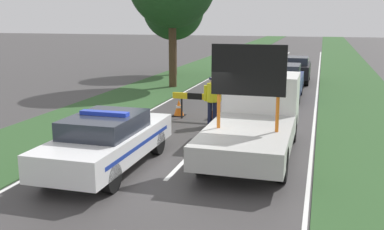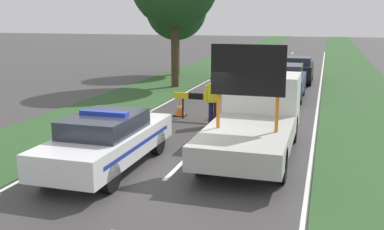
% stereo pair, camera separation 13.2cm
% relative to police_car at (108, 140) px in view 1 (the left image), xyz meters
% --- Properties ---
extents(ground_plane, '(160.00, 160.00, 0.00)m').
position_rel_police_car_xyz_m(ground_plane, '(1.72, 0.45, -0.76)').
color(ground_plane, '#3D3A3A').
extents(lane_markings, '(6.78, 57.20, 0.01)m').
position_rel_police_car_xyz_m(lane_markings, '(1.72, 13.35, -0.76)').
color(lane_markings, silver).
rests_on(lane_markings, ground).
extents(grass_verge_left, '(3.75, 120.00, 0.03)m').
position_rel_police_car_xyz_m(grass_verge_left, '(-3.59, 20.45, -0.74)').
color(grass_verge_left, '#2D5128').
rests_on(grass_verge_left, ground).
extents(grass_verge_right, '(3.75, 120.00, 0.03)m').
position_rel_police_car_xyz_m(grass_verge_right, '(7.03, 20.45, -0.74)').
color(grass_verge_right, '#2D5128').
rests_on(grass_verge_right, ground).
extents(police_car, '(1.83, 4.92, 1.55)m').
position_rel_police_car_xyz_m(police_car, '(0.00, 0.00, 0.00)').
color(police_car, white).
rests_on(police_car, ground).
extents(work_truck, '(2.22, 5.84, 3.21)m').
position_rel_police_car_xyz_m(work_truck, '(3.44, 2.68, 0.29)').
color(work_truck, white).
rests_on(work_truck, ground).
extents(road_barrier, '(3.53, 0.08, 1.01)m').
position_rel_police_car_xyz_m(road_barrier, '(1.50, 6.12, 0.08)').
color(road_barrier, black).
rests_on(road_barrier, ground).
extents(police_officer, '(0.64, 0.40, 1.77)m').
position_rel_police_car_xyz_m(police_officer, '(1.50, 5.29, 0.29)').
color(police_officer, '#191E38').
rests_on(police_officer, ground).
extents(pedestrian_civilian, '(0.63, 0.40, 1.74)m').
position_rel_police_car_xyz_m(pedestrian_civilian, '(2.13, 5.73, 0.26)').
color(pedestrian_civilian, '#191E38').
rests_on(pedestrian_civilian, ground).
extents(traffic_cone_near_police, '(0.47, 0.47, 0.65)m').
position_rel_police_car_xyz_m(traffic_cone_near_police, '(-0.15, 6.51, -0.44)').
color(traffic_cone_near_police, black).
rests_on(traffic_cone_near_police, ground).
extents(traffic_cone_centre_front, '(0.47, 0.47, 0.65)m').
position_rel_police_car_xyz_m(traffic_cone_centre_front, '(1.32, 6.40, -0.44)').
color(traffic_cone_centre_front, black).
rests_on(traffic_cone_centre_front, ground).
extents(traffic_cone_near_truck, '(0.47, 0.47, 0.65)m').
position_rel_police_car_xyz_m(traffic_cone_near_truck, '(3.81, 6.54, -0.44)').
color(traffic_cone_near_truck, black).
rests_on(traffic_cone_near_truck, ground).
extents(queued_car_hatch_blue, '(1.94, 4.11, 1.66)m').
position_rel_police_car_xyz_m(queued_car_hatch_blue, '(3.38, 11.54, 0.09)').
color(queued_car_hatch_blue, navy).
rests_on(queued_car_hatch_blue, ground).
extents(queued_car_sedan_black, '(1.81, 3.94, 1.54)m').
position_rel_police_car_xyz_m(queued_car_sedan_black, '(3.65, 17.24, 0.06)').
color(queued_car_sedan_black, black).
rests_on(queued_car_sedan_black, ground).
extents(roadside_tree_near_left, '(4.05, 4.05, 6.57)m').
position_rel_police_car_xyz_m(roadside_tree_near_left, '(-4.34, 18.53, 3.67)').
color(roadside_tree_near_left, '#42301E').
rests_on(roadside_tree_near_left, ground).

